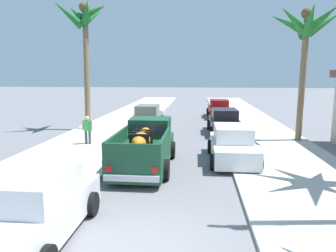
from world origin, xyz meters
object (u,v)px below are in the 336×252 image
Objects in this scene: car_right_near at (34,209)px; car_left_far at (219,109)px; pickup_truck at (145,147)px; palm_tree_left_mid at (84,27)px; car_left_mid at (148,116)px; pedestrian at (88,129)px; palm_tree_right_fore at (306,29)px; car_left_near at (224,122)px; car_right_mid at (232,145)px.

car_right_near is 21.58m from car_left_far.
pickup_truck reaches higher than car_left_far.
pickup_truck is at bearing -56.64° from palm_tree_left_mid.
car_left_mid is 6.86m from pedestrian.
palm_tree_right_fore is 4.53× the size of pedestrian.
car_left_near is at bearing -21.95° from car_left_mid.
car_left_mid is (0.06, 15.65, 0.00)m from car_right_near.
car_left_mid is at bearing 158.05° from car_left_near.
car_right_mid is 0.51× the size of palm_tree_left_mid.
car_right_mid is at bearing 53.48° from car_right_near.
palm_tree_left_mid is 7.69m from pedestrian.
car_left_near is at bearing 148.28° from palm_tree_right_fore.
palm_tree_left_mid is (-3.78, -1.76, 6.00)m from car_left_mid.
pedestrian is (-7.53, -11.75, 0.20)m from car_left_far.
car_right_mid is at bearing -16.38° from pedestrian.
car_left_mid and car_right_mid have the same top height.
car_left_far is 13.02m from palm_tree_left_mid.
pickup_truck is 1.22× the size of car_left_mid.
car_left_near is 5.72m from car_left_mid.
pedestrian is (-2.10, -6.52, 0.20)m from car_left_mid.
palm_tree_left_mid is at bearing 109.42° from pedestrian.
car_left_near is at bearing 30.64° from pedestrian.
car_right_mid is 1.00× the size of car_left_far.
pickup_truck is at bearing -162.36° from car_right_mid.
pickup_truck is at bearing 75.02° from car_right_near.
palm_tree_right_fore reaches higher than pedestrian.
car_left_far is at bearing 110.97° from palm_tree_right_fore.
palm_tree_left_mid is at bearing -154.99° from car_left_mid.
pedestrian is (1.68, -4.76, -5.80)m from palm_tree_left_mid.
car_right_mid is 0.59× the size of palm_tree_right_fore.
car_right_mid is (3.62, 1.15, -0.10)m from pickup_truck.
palm_tree_right_fore reaches higher than car_right_mid.
car_right_near and car_left_mid have the same top height.
car_left_near is at bearing -90.93° from car_left_far.
car_right_near is at bearing -129.61° from palm_tree_right_fore.
car_left_far is (0.12, 7.36, 0.00)m from car_left_near.
palm_tree_left_mid reaches higher than car_right_mid.
pickup_truck is 0.72× the size of palm_tree_right_fore.
palm_tree_right_fore reaches higher than car_left_mid.
pedestrian is (-11.26, -2.01, -5.12)m from palm_tree_right_fore.
pedestrian is at bearing 102.65° from car_right_near.
car_left_near is at bearing -2.35° from palm_tree_left_mid.
pedestrian is (-3.61, 3.28, 0.10)m from pickup_truck.
car_right_mid is at bearing -91.54° from car_left_near.
car_left_mid is at bearing 98.75° from pickup_truck.
palm_tree_right_fore is at bearing -12.02° from palm_tree_left_mid.
car_left_near is 10.89m from palm_tree_left_mid.
car_left_near is at bearing 68.37° from car_right_near.
car_left_far is (3.91, 15.03, -0.10)m from pickup_truck.
pedestrian is at bearing -107.88° from car_left_mid.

